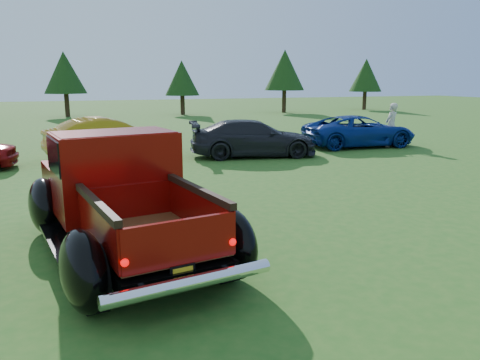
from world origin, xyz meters
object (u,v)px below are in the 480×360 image
Objects in this scene: pickup_truck at (117,193)px; show_car_blue at (359,131)px; tree_east at (285,70)px; show_car_grey at (253,138)px; tree_mid_left at (65,73)px; tree_mid_right at (182,78)px; spectator at (391,125)px; tree_far_east at (366,75)px; show_car_yellow at (108,137)px.

show_car_blue is at bearing 30.00° from pickup_truck.
show_car_grey is (-11.27, -21.39, -2.96)m from tree_east.
tree_mid_left reaches higher than show_car_grey.
tree_mid_right reaches higher than spectator.
spectator is (13.28, -22.55, -2.43)m from tree_mid_left.
tree_mid_right reaches higher than show_car_blue.
tree_mid_right is 0.81× the size of tree_east.
show_car_blue is (11.17, 9.33, -0.29)m from pickup_truck.
show_car_grey is at bearing -95.92° from tree_mid_right.
tree_east is 1.11× the size of show_car_blue.
pickup_truck is at bearing -104.96° from tree_mid_right.
show_car_blue is (-14.93, -21.47, -2.57)m from tree_far_east.
show_car_yellow is at bearing -110.36° from tree_mid_right.
show_car_yellow is (0.59, 10.09, -0.22)m from pickup_truck.
show_car_yellow is 11.86m from spectator.
pickup_truck is (0.91, -31.30, -2.41)m from tree_mid_left.
show_car_blue is at bearing -61.22° from tree_mid_left.
tree_far_east is 40.43m from pickup_truck.
tree_far_east is (9.00, 1.00, -0.41)m from tree_east.
pickup_truck is at bearing 9.35° from spectator.
pickup_truck is 15.16m from spectator.
tree_mid_left is 24.01m from show_car_grey.
tree_east is (9.00, -0.50, 0.68)m from tree_mid_right.
show_car_blue is (5.34, 0.92, -0.02)m from show_car_grey.
tree_far_east is 0.98× the size of show_car_blue.
spectator is (4.28, -21.55, -2.02)m from tree_mid_right.
tree_far_east is at bearing 39.86° from pickup_truck.
tree_mid_left is 27.00m from tree_far_east.
tree_mid_left is 1.14× the size of tree_mid_right.
tree_mid_left is at bearing 178.94° from tree_far_east.
show_car_grey is at bearing -117.78° from tree_east.
tree_far_east is at bearing 6.34° from tree_east.
tree_mid_right is at bearing 65.18° from pickup_truck.
tree_mid_right is 0.96× the size of show_car_yellow.
tree_mid_left is at bearing 173.66° from tree_mid_right.
tree_far_east reaches higher than pickup_truck.
show_car_yellow is at bearing 76.76° from pickup_truck.
tree_east reaches higher than tree_mid_left.
tree_mid_right is 21.67m from show_car_yellow.
tree_east is 0.94× the size of pickup_truck.
show_car_yellow is at bearing -32.38° from spectator.
tree_east is 1.18× the size of show_car_yellow.
tree_far_east is 0.83× the size of pickup_truck.
spectator is at bearing -107.37° from show_car_yellow.
tree_east reaches higher than spectator.
tree_far_east is 26.07m from spectator.
show_car_blue is at bearing -69.79° from show_car_grey.
tree_mid_left is 26.28m from spectator.
show_car_yellow is 0.94× the size of show_car_blue.
tree_far_east is at bearing -1.06° from tree_mid_left.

